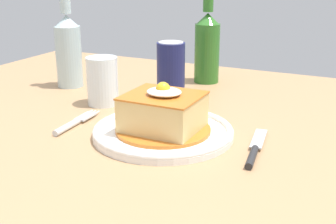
{
  "coord_description": "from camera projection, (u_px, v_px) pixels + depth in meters",
  "views": [
    {
      "loc": [
        0.39,
        -0.75,
        1.05
      ],
      "look_at": [
        0.05,
        -0.05,
        0.79
      ],
      "focal_mm": 48.26,
      "sensor_mm": 36.0,
      "label": 1
    }
  ],
  "objects": [
    {
      "name": "soda_can",
      "position": [
        171.0,
        68.0,
        1.05
      ],
      "size": [
        0.07,
        0.07,
        0.12
      ],
      "color": "#191E51",
      "rests_on": "dining_table"
    },
    {
      "name": "fork",
      "position": [
        73.0,
        123.0,
        0.86
      ],
      "size": [
        0.03,
        0.14,
        0.01
      ],
      "color": "silver",
      "rests_on": "dining_table"
    },
    {
      "name": "main_plate",
      "position": [
        163.0,
        131.0,
        0.81
      ],
      "size": [
        0.25,
        0.25,
        0.02
      ],
      "color": "white",
      "rests_on": "dining_table"
    },
    {
      "name": "beer_bottle_clear",
      "position": [
        68.0,
        47.0,
        1.11
      ],
      "size": [
        0.06,
        0.06,
        0.27
      ],
      "color": "#ADC6CC",
      "rests_on": "dining_table"
    },
    {
      "name": "knife",
      "position": [
        254.0,
        151.0,
        0.73
      ],
      "size": [
        0.04,
        0.17,
        0.01
      ],
      "color": "#262628",
      "rests_on": "dining_table"
    },
    {
      "name": "beer_bottle_green",
      "position": [
        207.0,
        44.0,
        1.15
      ],
      "size": [
        0.06,
        0.06,
        0.27
      ],
      "color": "#2D6B23",
      "rests_on": "dining_table"
    },
    {
      "name": "sandwich_meal",
      "position": [
        163.0,
        113.0,
        0.8
      ],
      "size": [
        0.17,
        0.17,
        0.09
      ],
      "color": "#C66B23",
      "rests_on": "main_plate"
    },
    {
      "name": "drinking_glass",
      "position": [
        103.0,
        84.0,
        0.98
      ],
      "size": [
        0.07,
        0.07,
        0.1
      ],
      "color": "silver",
      "rests_on": "dining_table"
    },
    {
      "name": "dining_table",
      "position": [
        156.0,
        165.0,
        0.92
      ],
      "size": [
        1.3,
        1.03,
        0.75
      ],
      "color": "#A87F56",
      "rests_on": "ground_plane"
    }
  ]
}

